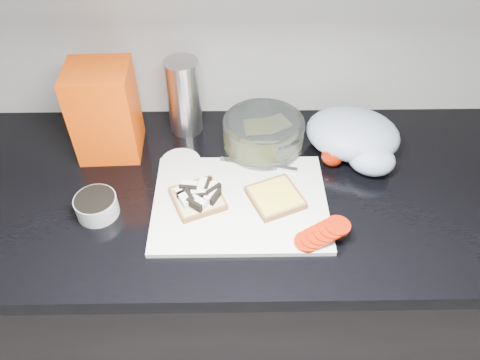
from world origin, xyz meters
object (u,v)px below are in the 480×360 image
bread_bag (105,111)px  cutting_board (240,203)px  glass_bowl (263,135)px  steel_canister (184,97)px

bread_bag → cutting_board: bearing=-34.1°
glass_bowl → bread_bag: (-0.39, 0.00, 0.08)m
glass_bowl → bread_bag: bread_bag is taller
cutting_board → bread_bag: 0.40m
cutting_board → steel_canister: bearing=116.4°
bread_bag → steel_canister: (0.19, 0.08, -0.01)m
steel_canister → glass_bowl: bearing=-22.6°
glass_bowl → bread_bag: size_ratio=0.87×
glass_bowl → steel_canister: size_ratio=0.99×
cutting_board → bread_bag: bread_bag is taller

